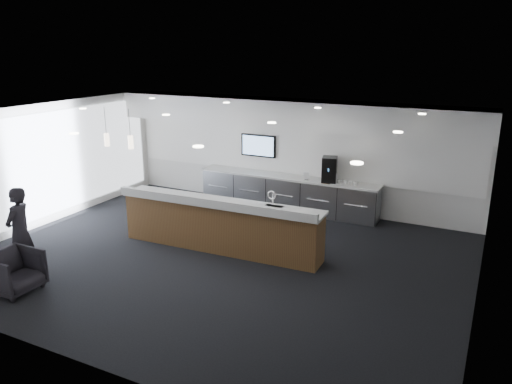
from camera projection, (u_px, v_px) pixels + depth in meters
The scene contains 25 objects.
ground at pixel (219, 258), 10.59m from camera, with size 10.00×10.00×0.00m, color black.
ceiling at pixel (216, 117), 9.74m from camera, with size 10.00×8.00×0.02m, color black.
back_wall at pixel (293, 154), 13.59m from camera, with size 10.00×0.02×3.00m, color white.
left_wall at pixel (43, 165), 12.30m from camera, with size 0.02×8.00×3.00m, color white.
right_wall at pixel (485, 230), 8.02m from camera, with size 0.02×8.00×3.00m, color white.
soffit_bulkhead at pixel (287, 113), 12.88m from camera, with size 10.00×0.90×0.70m, color white.
alcove_panel at pixel (292, 150), 13.54m from camera, with size 9.80×0.06×1.40m, color white.
window_blinds_wall at pixel (45, 165), 12.29m from camera, with size 0.04×7.36×2.55m, color silver.
back_credenza at pixel (287, 193), 13.58m from camera, with size 5.06×0.66×0.95m.
wall_tv at pixel (258, 146), 13.90m from camera, with size 1.05×0.08×0.62m.
pendant_left at pixel (146, 138), 11.66m from camera, with size 0.12×0.12×0.30m, color beige.
pendant_right at pixel (123, 136), 11.96m from camera, with size 0.12×0.12×0.30m, color beige.
ceiling_can_lights at pixel (216, 119), 9.74m from camera, with size 7.00×5.00×0.02m, color white, non-canonical shape.
service_counter at pixel (220, 225), 10.90m from camera, with size 4.68×0.94×1.49m.
coffee_machine at pixel (329, 169), 12.82m from camera, with size 0.46×0.54×0.65m.
info_sign_left at pixel (306, 176), 13.05m from camera, with size 0.15×0.02×0.21m, color white.
info_sign_right at pixel (333, 178), 12.72m from camera, with size 0.20×0.02×0.26m, color white.
armchair at pixel (14, 272), 9.08m from camera, with size 0.82×0.85×0.77m, color black.
lounge_guest at pixel (19, 231), 9.72m from camera, with size 0.64×0.42×1.75m, color black.
cup_0 at pixel (355, 184), 12.54m from camera, with size 0.10×0.10×0.09m, color white.
cup_1 at pixel (350, 183), 12.60m from camera, with size 0.10×0.10×0.09m, color white.
cup_2 at pixel (345, 182), 12.66m from camera, with size 0.10×0.10×0.09m, color white.
cup_3 at pixel (339, 182), 12.72m from camera, with size 0.10×0.10×0.09m, color white.
cup_4 at pixel (334, 181), 12.78m from camera, with size 0.10×0.10×0.09m, color white.
cup_5 at pixel (329, 180), 12.84m from camera, with size 0.10×0.10×0.09m, color white.
Camera 1 is at (5.05, -8.38, 4.37)m, focal length 35.00 mm.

